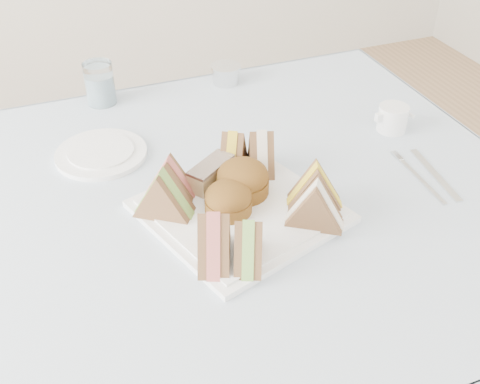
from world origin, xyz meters
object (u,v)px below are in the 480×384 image
object	(u,v)px
water_glass	(100,83)
creamer_jug	(393,118)
table	(261,319)
serving_plate	(240,211)

from	to	relation	value
water_glass	creamer_jug	xyz separation A→B (m)	(0.57, -0.36, -0.02)
table	water_glass	xyz separation A→B (m)	(-0.22, 0.46, 0.43)
serving_plate	table	bearing A→B (deg)	20.36
serving_plate	water_glass	size ratio (longest dim) A/B	3.08
table	water_glass	size ratio (longest dim) A/B	8.96
table	creamer_jug	distance (m)	0.54
table	creamer_jug	bearing A→B (deg)	15.93
serving_plate	creamer_jug	bearing A→B (deg)	2.77
table	creamer_jug	size ratio (longest dim) A/B	13.73
table	serving_plate	bearing A→B (deg)	-142.01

